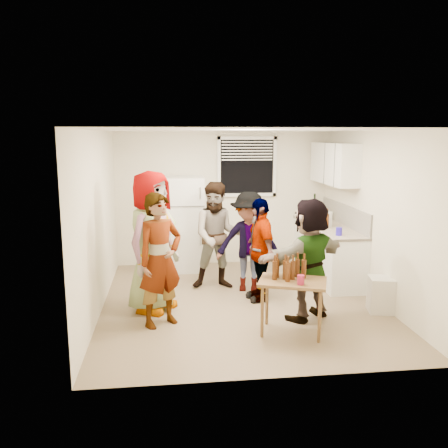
{
  "coord_description": "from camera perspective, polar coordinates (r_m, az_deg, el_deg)",
  "views": [
    {
      "loc": [
        -1.04,
        -6.6,
        2.43
      ],
      "look_at": [
        -0.23,
        0.17,
        1.15
      ],
      "focal_mm": 38.0,
      "sensor_mm": 36.0,
      "label": 1
    }
  ],
  "objects": [
    {
      "name": "picture_frame",
      "position": [
        8.95,
        12.57,
        1.01
      ],
      "size": [
        0.02,
        0.18,
        0.15
      ],
      "primitive_type": "cube",
      "color": "#E0DF49",
      "rests_on": "countertop"
    },
    {
      "name": "upper_cabinets",
      "position": [
        8.46,
        13.1,
        7.11
      ],
      "size": [
        0.34,
        1.6,
        0.7
      ],
      "primitive_type": "cube",
      "color": "white",
      "rests_on": "room"
    },
    {
      "name": "backsplash",
      "position": [
        8.42,
        14.3,
        1.08
      ],
      "size": [
        0.03,
        2.2,
        0.36
      ],
      "primitive_type": "cube",
      "color": "beige",
      "rests_on": "countertop"
    },
    {
      "name": "guest_back_left",
      "position": [
        7.75,
        -0.72,
        -7.63
      ],
      "size": [
        0.92,
        1.76,
        0.65
      ],
      "primitive_type": "imported",
      "rotation": [
        0.0,
        0.0,
        -0.05
      ],
      "color": "brown",
      "rests_on": "ground"
    },
    {
      "name": "blue_cup",
      "position": [
        7.56,
        13.64,
        -1.34
      ],
      "size": [
        0.1,
        0.1,
        0.13
      ],
      "primitive_type": "cylinder",
      "color": "#2719B8",
      "rests_on": "countertop"
    },
    {
      "name": "guest_back_right",
      "position": [
        7.64,
        2.95,
        -7.91
      ],
      "size": [
        1.29,
        1.74,
        0.58
      ],
      "primitive_type": "imported",
      "rotation": [
        0.0,
        0.0,
        -0.19
      ],
      "color": "#46464C",
      "rests_on": "ground"
    },
    {
      "name": "guest_stripe",
      "position": [
        6.38,
        -7.48,
        -11.85
      ],
      "size": [
        1.48,
        1.79,
        0.41
      ],
      "primitive_type": "imported",
      "rotation": [
        0.0,
        0.0,
        0.59
      ],
      "color": "#141933",
      "rests_on": "ground"
    },
    {
      "name": "window",
      "position": [
        8.95,
        2.78,
        6.9
      ],
      "size": [
        1.12,
        0.1,
        1.06
      ],
      "primitive_type": null,
      "color": "white",
      "rests_on": "room"
    },
    {
      "name": "counter_lower",
      "position": [
        8.45,
        12.3,
        -3.3
      ],
      "size": [
        0.6,
        2.2,
        0.86
      ],
      "primitive_type": "cube",
      "color": "white",
      "rests_on": "ground"
    },
    {
      "name": "serving_table",
      "position": [
        6.13,
        8.1,
        -12.83
      ],
      "size": [
        0.94,
        0.78,
        0.68
      ],
      "primitive_type": null,
      "rotation": [
        0.0,
        0.0,
        -0.35
      ],
      "color": "brown",
      "rests_on": "ground"
    },
    {
      "name": "room",
      "position": [
        7.1,
        2.02,
        -9.37
      ],
      "size": [
        4.0,
        4.5,
        2.5
      ],
      "primitive_type": null,
      "color": "#EDE6CC",
      "rests_on": "ground"
    },
    {
      "name": "refrigerator",
      "position": [
        8.63,
        -4.8,
        0.04
      ],
      "size": [
        0.7,
        0.7,
        1.7
      ],
      "primitive_type": "cube",
      "color": "white",
      "rests_on": "ground"
    },
    {
      "name": "trash_bin",
      "position": [
        7.0,
        18.39,
        -8.06
      ],
      "size": [
        0.4,
        0.4,
        0.49
      ],
      "primitive_type": "cube",
      "rotation": [
        0.0,
        0.0,
        -0.21
      ],
      "color": "beige",
      "rests_on": "ground"
    },
    {
      "name": "guest_grey",
      "position": [
        6.9,
        -8.43,
        -10.09
      ],
      "size": [
        2.17,
        1.85,
        0.62
      ],
      "primitive_type": "imported",
      "rotation": [
        0.0,
        0.0,
        1.01
      ],
      "color": "gray",
      "rests_on": "ground"
    },
    {
      "name": "countertop",
      "position": [
        8.36,
        12.42,
        -0.3
      ],
      "size": [
        0.64,
        2.22,
        0.04
      ],
      "primitive_type": "cube",
      "color": "#B9AA95",
      "rests_on": "counter_lower"
    },
    {
      "name": "beer_bottle_table",
      "position": [
        5.84,
        7.66,
        -6.87
      ],
      "size": [
        0.06,
        0.06,
        0.24
      ],
      "primitive_type": "cylinder",
      "color": "#47230C",
      "rests_on": "serving_table"
    },
    {
      "name": "guest_black",
      "position": [
        7.24,
        4.25,
        -9.0
      ],
      "size": [
        1.65,
        1.11,
        0.37
      ],
      "primitive_type": "imported",
      "rotation": [
        0.0,
        0.0,
        -1.42
      ],
      "color": "black",
      "rests_on": "ground"
    },
    {
      "name": "red_cup",
      "position": [
        5.75,
        9.19,
        -7.19
      ],
      "size": [
        0.09,
        0.09,
        0.11
      ],
      "primitive_type": "cylinder",
      "color": "maroon",
      "rests_on": "serving_table"
    },
    {
      "name": "paper_towel",
      "position": [
        8.28,
        12.47,
        -0.28
      ],
      "size": [
        0.12,
        0.12,
        0.25
      ],
      "primitive_type": "cylinder",
      "color": "white",
      "rests_on": "countertop"
    },
    {
      "name": "beer_bottle_counter",
      "position": [
        8.12,
        12.25,
        -0.47
      ],
      "size": [
        0.06,
        0.06,
        0.24
      ],
      "primitive_type": "cylinder",
      "color": "#47230C",
      "rests_on": "countertop"
    },
    {
      "name": "kettle",
      "position": [
        8.7,
        11.28,
        0.29
      ],
      "size": [
        0.32,
        0.29,
        0.22
      ],
      "primitive_type": null,
      "rotation": [
        0.0,
        0.0,
        0.37
      ],
      "color": "silver",
      "rests_on": "countertop"
    },
    {
      "name": "guest_orange",
      "position": [
        6.63,
        9.99,
        -11.02
      ],
      "size": [
        2.14,
        2.18,
        0.48
      ],
      "primitive_type": "imported",
      "rotation": [
        0.0,
        0.0,
        3.69
      ],
      "color": "#D87557",
      "rests_on": "ground"
    },
    {
      "name": "wine_bottle",
      "position": [
        9.27,
        10.78,
        0.94
      ],
      "size": [
        0.08,
        0.08,
        0.32
      ],
      "primitive_type": "cylinder",
      "color": "black",
      "rests_on": "countertop"
    }
  ]
}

